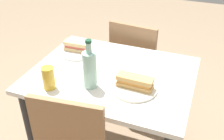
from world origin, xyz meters
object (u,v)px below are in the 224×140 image
object	(u,v)px
baguette_sandwich_near	(135,82)
knife_far	(80,46)
chair_far	(136,62)
beer_glass	(49,78)
water_bottle	(90,69)
plate_far	(78,51)
plate_near	(134,88)
baguette_sandwich_far	(77,46)
dining_table	(112,90)
knife_near	(136,80)

from	to	relation	value
baguette_sandwich_near	knife_far	size ratio (longest dim) A/B	1.15
baguette_sandwich_near	knife_far	xyz separation A→B (m)	(-0.51, 0.33, -0.03)
chair_far	beer_glass	xyz separation A→B (m)	(-0.26, -0.85, 0.31)
water_bottle	beer_glass	bearing A→B (deg)	-154.60
baguette_sandwich_near	plate_far	distance (m)	0.56
plate_near	water_bottle	distance (m)	0.27
plate_far	plate_near	bearing A→B (deg)	-28.73
baguette_sandwich_far	baguette_sandwich_near	bearing A→B (deg)	-28.73
dining_table	baguette_sandwich_near	xyz separation A→B (m)	(0.18, -0.11, 0.18)
baguette_sandwich_far	plate_far	bearing A→B (deg)	153.43
plate_near	baguette_sandwich_far	size ratio (longest dim) A/B	1.41
chair_far	knife_far	world-z (taller)	chair_far
plate_near	baguette_sandwich_near	size ratio (longest dim) A/B	1.26
beer_glass	water_bottle	bearing A→B (deg)	25.40
plate_near	baguette_sandwich_far	xyz separation A→B (m)	(-0.49, 0.27, 0.04)
plate_near	knife_near	xyz separation A→B (m)	(-0.01, 0.06, 0.01)
plate_far	knife_far	xyz separation A→B (m)	(-0.01, 0.06, 0.01)
baguette_sandwich_near	baguette_sandwich_far	size ratio (longest dim) A/B	1.12
chair_far	baguette_sandwich_far	distance (m)	0.60
chair_far	knife_near	bearing A→B (deg)	-74.34
chair_far	baguette_sandwich_far	size ratio (longest dim) A/B	4.72
water_bottle	baguette_sandwich_far	bearing A→B (deg)	127.33
chair_far	knife_far	bearing A→B (deg)	-131.72
plate_near	beer_glass	world-z (taller)	beer_glass
baguette_sandwich_far	beer_glass	size ratio (longest dim) A/B	1.37
chair_far	baguette_sandwich_near	world-z (taller)	chair_far
dining_table	water_bottle	distance (m)	0.31
dining_table	plate_near	distance (m)	0.25
water_bottle	baguette_sandwich_near	bearing A→B (deg)	14.27
dining_table	plate_far	world-z (taller)	plate_far
beer_glass	knife_near	bearing A→B (deg)	26.63
dining_table	plate_far	bearing A→B (deg)	153.31
chair_far	plate_near	size ratio (longest dim) A/B	3.34
baguette_sandwich_near	knife_near	bearing A→B (deg)	98.77
baguette_sandwich_near	dining_table	bearing A→B (deg)	147.81
dining_table	knife_far	distance (m)	0.42
baguette_sandwich_near	plate_far	xyz separation A→B (m)	(-0.49, 0.27, -0.04)
baguette_sandwich_near	water_bottle	size ratio (longest dim) A/B	0.71
plate_near	dining_table	bearing A→B (deg)	147.81
plate_far	baguette_sandwich_far	world-z (taller)	baguette_sandwich_far
chair_far	plate_near	world-z (taller)	chair_far
plate_near	beer_glass	bearing A→B (deg)	-160.39
plate_near	knife_near	world-z (taller)	knife_near
water_bottle	beer_glass	xyz separation A→B (m)	(-0.21, -0.10, -0.05)
dining_table	baguette_sandwich_near	distance (m)	0.28
plate_far	baguette_sandwich_far	bearing A→B (deg)	-26.57
baguette_sandwich_near	water_bottle	xyz separation A→B (m)	(-0.24, -0.06, 0.07)
plate_far	water_bottle	bearing A→B (deg)	-52.67
baguette_sandwich_near	baguette_sandwich_far	world-z (taller)	same
plate_near	knife_near	distance (m)	0.06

